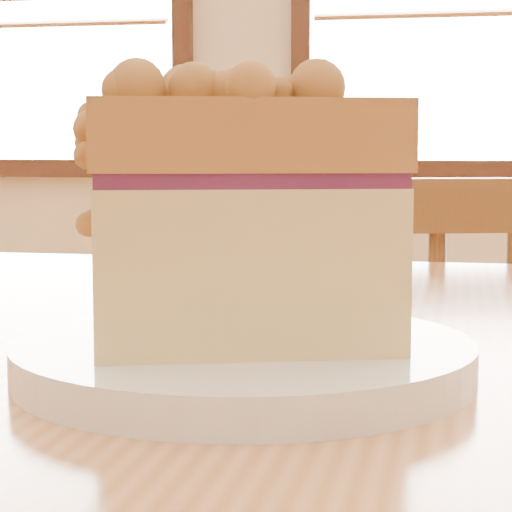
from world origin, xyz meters
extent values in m
cube|color=#371A0F|center=(-1.90, 3.97, 0.76)|extent=(1.76, 0.06, 0.08)
cube|color=#371A0F|center=(0.30, 3.97, 0.76)|extent=(1.76, 0.06, 0.08)
cube|color=brown|center=(0.30, 3.94, 1.39)|extent=(1.56, 0.05, 0.03)
cube|color=#CB834E|center=(-0.01, 0.30, 0.73)|extent=(1.06, 0.71, 0.04)
cylinder|color=brown|center=(-0.07, 0.70, 0.61)|extent=(0.03, 0.03, 0.41)
cube|color=brown|center=(0.08, 0.74, 0.80)|extent=(0.34, 0.13, 0.05)
cylinder|color=brown|center=(0.16, 0.76, 0.60)|extent=(0.02, 0.02, 0.36)
cylinder|color=brown|center=(0.08, 0.74, 0.60)|extent=(0.02, 0.02, 0.36)
cylinder|color=brown|center=(0.00, 0.72, 0.60)|extent=(0.02, 0.02, 0.36)
cylinder|color=white|center=(0.00, 0.17, 0.76)|extent=(0.21, 0.21, 0.02)
cylinder|color=white|center=(0.00, 0.17, 0.75)|extent=(0.14, 0.14, 0.01)
cube|color=#F1D988|center=(0.00, 0.17, 0.80)|extent=(0.15, 0.13, 0.07)
cube|color=#4B1536|center=(0.00, 0.17, 0.84)|extent=(0.15, 0.13, 0.01)
cube|color=#A15C32|center=(0.00, 0.17, 0.86)|extent=(0.16, 0.13, 0.03)
sphere|color=#A15C32|center=(-0.04, 0.17, 0.88)|extent=(0.02, 0.02, 0.02)
sphere|color=#A15C32|center=(0.03, 0.16, 0.88)|extent=(0.02, 0.02, 0.02)
sphere|color=#A15C32|center=(-0.02, 0.18, 0.88)|extent=(0.01, 0.01, 0.01)
sphere|color=#A15C32|center=(0.01, 0.18, 0.88)|extent=(0.01, 0.01, 0.01)
sphere|color=#A15C32|center=(-0.04, 0.13, 0.88)|extent=(0.03, 0.03, 0.03)
sphere|color=#A15C32|center=(0.01, 0.19, 0.88)|extent=(0.02, 0.02, 0.02)
sphere|color=#A15C32|center=(0.00, 0.19, 0.88)|extent=(0.02, 0.02, 0.02)
sphere|color=#A15C32|center=(0.01, 0.15, 0.88)|extent=(0.02, 0.02, 0.02)
sphere|color=#A15C32|center=(-0.01, 0.12, 0.88)|extent=(0.02, 0.02, 0.02)
sphere|color=#A15C32|center=(-0.05, 0.19, 0.88)|extent=(0.02, 0.02, 0.02)
sphere|color=#A15C32|center=(0.01, 0.19, 0.88)|extent=(0.02, 0.02, 0.02)
sphere|color=#A15C32|center=(-0.01, 0.16, 0.88)|extent=(0.02, 0.02, 0.02)
sphere|color=#A15C32|center=(0.00, 0.18, 0.88)|extent=(0.02, 0.02, 0.02)
sphere|color=#A15C32|center=(0.04, 0.18, 0.88)|extent=(0.02, 0.02, 0.02)
sphere|color=#A15C32|center=(-0.03, 0.20, 0.88)|extent=(0.02, 0.02, 0.02)
sphere|color=#A15C32|center=(0.01, 0.17, 0.88)|extent=(0.02, 0.02, 0.02)
sphere|color=#A15C32|center=(0.04, 0.14, 0.88)|extent=(0.02, 0.02, 0.02)
sphere|color=#A15C32|center=(0.02, 0.15, 0.88)|extent=(0.02, 0.02, 0.02)
sphere|color=#A15C32|center=(-0.07, 0.16, 0.85)|extent=(0.01, 0.01, 0.01)
sphere|color=#A15C32|center=(-0.06, 0.13, 0.85)|extent=(0.01, 0.01, 0.01)
sphere|color=#A15C32|center=(-0.06, 0.13, 0.84)|extent=(0.02, 0.02, 0.02)
sphere|color=#A15C32|center=(-0.06, 0.13, 0.84)|extent=(0.01, 0.01, 0.01)
sphere|color=#A15C32|center=(-0.07, 0.16, 0.82)|extent=(0.02, 0.02, 0.02)
sphere|color=#A15C32|center=(-0.08, 0.17, 0.83)|extent=(0.01, 0.01, 0.01)
camera|label=1|loc=(0.09, -0.27, 0.85)|focal=70.00mm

